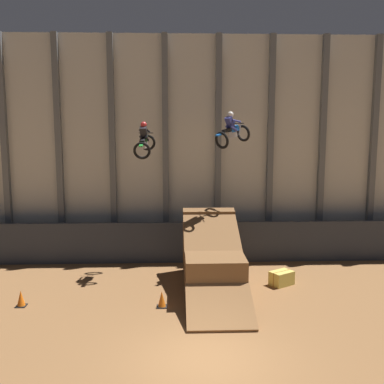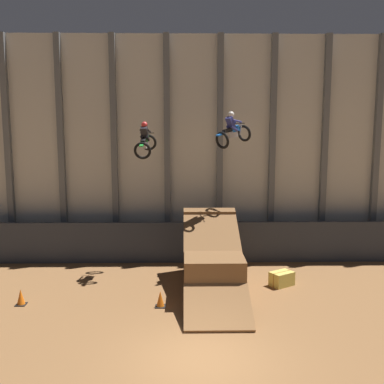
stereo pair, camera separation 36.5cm
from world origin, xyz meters
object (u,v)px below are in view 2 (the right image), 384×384
object	(u,v)px
dirt_ramp	(212,262)
hay_bale_trackside	(282,279)
traffic_cone_near_ramp	(21,297)
traffic_cone_arena_edge	(160,299)
rider_bike_left_air	(145,141)
rider_bike_right_air	(233,131)

from	to	relation	value
dirt_ramp	hay_bale_trackside	size ratio (longest dim) A/B	5.83
dirt_ramp	hay_bale_trackside	distance (m)	2.91
traffic_cone_near_ramp	traffic_cone_arena_edge	xyz separation A→B (m)	(5.01, -0.26, 0.00)
rider_bike_left_air	rider_bike_right_air	world-z (taller)	rider_bike_right_air
traffic_cone_arena_edge	hay_bale_trackside	distance (m)	5.20
dirt_ramp	traffic_cone_arena_edge	size ratio (longest dim) A/B	10.86
rider_bike_right_air	traffic_cone_arena_edge	distance (m)	7.61
dirt_ramp	traffic_cone_arena_edge	bearing A→B (deg)	-132.49
rider_bike_left_air	rider_bike_right_air	bearing A→B (deg)	3.08
traffic_cone_near_ramp	traffic_cone_arena_edge	bearing A→B (deg)	-2.97
dirt_ramp	traffic_cone_near_ramp	size ratio (longest dim) A/B	10.86
dirt_ramp	traffic_cone_arena_edge	distance (m)	2.96
traffic_cone_near_ramp	dirt_ramp	bearing A→B (deg)	15.02
rider_bike_right_air	traffic_cone_near_ramp	distance (m)	10.50
rider_bike_left_air	rider_bike_right_air	size ratio (longest dim) A/B	1.10
rider_bike_right_air	hay_bale_trackside	world-z (taller)	rider_bike_right_air
dirt_ramp	rider_bike_right_air	bearing A→B (deg)	61.74
traffic_cone_near_ramp	traffic_cone_arena_edge	distance (m)	5.01
rider_bike_right_air	traffic_cone_arena_edge	xyz separation A→B (m)	(-2.91, -3.91, -5.85)
hay_bale_trackside	dirt_ramp	bearing A→B (deg)	179.10
dirt_ramp	traffic_cone_near_ramp	distance (m)	7.23
traffic_cone_near_ramp	hay_bale_trackside	bearing A→B (deg)	10.55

